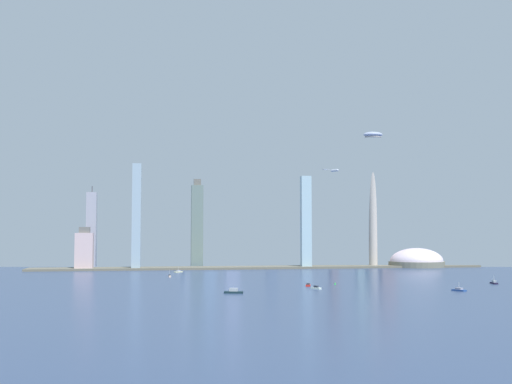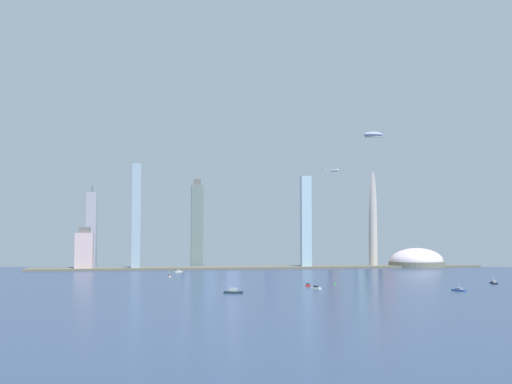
{
  "view_description": "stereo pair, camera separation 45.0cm",
  "coord_description": "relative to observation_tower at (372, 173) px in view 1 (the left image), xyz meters",
  "views": [
    {
      "loc": [
        -160.33,
        -461.11,
        56.78
      ],
      "look_at": [
        -11.07,
        485.3,
        118.95
      ],
      "focal_mm": 43.23,
      "sensor_mm": 36.0,
      "label": 1
    },
    {
      "loc": [
        -159.89,
        -461.18,
        56.78
      ],
      "look_at": [
        -11.07,
        485.3,
        118.95
      ],
      "focal_mm": 43.23,
      "sensor_mm": 36.0,
      "label": 2
    }
  ],
  "objects": [
    {
      "name": "boat_0",
      "position": [
        -330.24,
        -174.17,
        -151.74
      ],
      "size": [
        3.34,
        6.66,
        9.38
      ],
      "rotation": [
        0.0,
        0.0,
        1.73
      ],
      "color": "beige",
      "rests_on": "ground"
    },
    {
      "name": "skyscraper_3",
      "position": [
        -453.45,
        -14.9,
        -123.74
      ],
      "size": [
        25.89,
        18.51,
        64.1
      ],
      "color": "beige",
      "rests_on": "ground"
    },
    {
      "name": "stadium_dome",
      "position": [
        70.87,
        -3.94,
        -144.82
      ],
      "size": [
        91.94,
        91.94,
        43.26
      ],
      "color": "slate",
      "rests_on": "ground"
    },
    {
      "name": "waterfront_pier",
      "position": [
        -183.84,
        -9.77,
        -151.57
      ],
      "size": [
        706.38,
        46.98,
        3.11
      ],
      "primitive_type": "cube",
      "color": "#646152",
      "rests_on": "ground"
    },
    {
      "name": "skyscraper_8",
      "position": [
        -46.57,
        68.62,
        -77.39
      ],
      "size": [
        12.71,
        19.09,
        151.47
      ],
      "color": "gray",
      "rests_on": "ground"
    },
    {
      "name": "boat_3",
      "position": [
        -188.73,
        -359.96,
        -151.9
      ],
      "size": [
        9.18,
        10.6,
        3.39
      ],
      "rotation": [
        0.0,
        0.0,
        5.36
      ],
      "color": "white",
      "rests_on": "ground"
    },
    {
      "name": "skyscraper_11",
      "position": [
        -223.3,
        59.41,
        -73.23
      ],
      "size": [
        23.54,
        19.33,
        159.79
      ],
      "color": "#A9B2D2",
      "rests_on": "ground"
    },
    {
      "name": "airplane",
      "position": [
        -68.4,
        6.19,
        3.19
      ],
      "size": [
        33.37,
        31.9,
        8.71
      ],
      "rotation": [
        0.0,
        0.0,
        5.25
      ],
      "color": "silver"
    },
    {
      "name": "boat_6",
      "position": [
        19.61,
        -330.02,
        -151.71
      ],
      "size": [
        6.93,
        15.29,
        8.58
      ],
      "rotation": [
        0.0,
        0.0,
        1.38
      ],
      "color": "black",
      "rests_on": "ground"
    },
    {
      "name": "skyscraper_1",
      "position": [
        -1.22,
        51.27,
        -89.09
      ],
      "size": [
        21.64,
        15.91,
        128.08
      ],
      "color": "#9DC4BE",
      "rests_on": "ground"
    },
    {
      "name": "skyscraper_0",
      "position": [
        -451.27,
        59.37,
        -92.95
      ],
      "size": [
        15.7,
        21.37,
        130.77
      ],
      "color": "#A0A0B1",
      "rests_on": "ground"
    },
    {
      "name": "skyscraper_12",
      "position": [
        -295.44,
        103.7,
        -77.46
      ],
      "size": [
        23.46,
        13.84,
        154.36
      ],
      "color": "#A4B7C4",
      "rests_on": "ground"
    },
    {
      "name": "boat_1",
      "position": [
        -57.68,
        -400.9,
        -151.99
      ],
      "size": [
        10.99,
        14.45,
        8.49
      ],
      "rotation": [
        0.0,
        0.0,
        5.19
      ],
      "color": "navy",
      "rests_on": "ground"
    },
    {
      "name": "skyscraper_9",
      "position": [
        -149.93,
        93.76,
        -108.78
      ],
      "size": [
        18.2,
        12.41,
        94.77
      ],
      "color": "slate",
      "rests_on": "ground"
    },
    {
      "name": "boat_2",
      "position": [
        -275.16,
        -389.73,
        -151.41
      ],
      "size": [
        18.22,
        9.94,
        4.81
      ],
      "rotation": [
        0.0,
        0.0,
        6.03
      ],
      "color": "#142930",
      "rests_on": "ground"
    },
    {
      "name": "ground_plane",
      "position": [
        -183.84,
        -499.63,
        -153.13
      ],
      "size": [
        6000.0,
        6000.0,
        0.0
      ],
      "primitive_type": "plane",
      "color": "navy"
    },
    {
      "name": "skyscraper_10",
      "position": [
        -283.4,
        33.43,
        -85.3
      ],
      "size": [
        19.01,
        12.12,
        141.92
      ],
      "color": "slate",
      "rests_on": "ground"
    },
    {
      "name": "channel_buoy_0",
      "position": [
        -155.33,
        -312.15,
        -151.95
      ],
      "size": [
        1.94,
        1.94,
        2.36
      ],
      "primitive_type": "cone",
      "color": "green",
      "rests_on": "ground"
    },
    {
      "name": "skyscraper_13",
      "position": [
        26.67,
        85.25,
        -95.09
      ],
      "size": [
        20.28,
        26.13,
        118.78
      ],
      "color": "#A5AED0",
      "rests_on": "ground"
    },
    {
      "name": "boat_4",
      "position": [
        -316.6,
        -84.23,
        -152.01
      ],
      "size": [
        13.03,
        12.15,
        8.63
      ],
      "rotation": [
        0.0,
        0.0,
        3.86
      ],
      "color": "beige",
      "rests_on": "ground"
    },
    {
      "name": "skyscraper_5",
      "position": [
        -258.24,
        83.78,
        -77.16
      ],
      "size": [
        21.42,
        17.27,
        155.06
      ],
      "color": "#8FB0CB",
      "rests_on": "ground"
    },
    {
      "name": "skyscraper_2",
      "position": [
        -115.66,
        -16.03,
        -80.74
      ],
      "size": [
        15.83,
        12.31,
        144.78
      ],
      "color": "#A0C1D0",
      "rests_on": "ground"
    },
    {
      "name": "skyscraper_6",
      "position": [
        30.2,
        15.06,
        -100.25
      ],
      "size": [
        25.55,
        19.06,
        112.08
      ],
      "color": "gray",
      "rests_on": "ground"
    },
    {
      "name": "observation_tower",
      "position": [
        0.0,
        0.0,
        0.0
      ],
      "size": [
        37.83,
        37.83,
        337.0
      ],
      "color": "#BCB2A8",
      "rests_on": "ground"
    },
    {
      "name": "boat_5",
      "position": [
        -188.47,
        -325.48,
        -152.03
      ],
      "size": [
        8.01,
        13.43,
        3.05
      ],
      "rotation": [
        0.0,
        0.0,
        4.44
      ],
      "color": "red",
      "rests_on": "ground"
    },
    {
      "name": "skyscraper_4",
      "position": [
        -90.28,
        85.43,
        -115.36
      ],
      "size": [
        12.16,
        20.54,
        82.63
      ],
      "color": "#A6A8BF",
      "rests_on": "ground"
    },
    {
      "name": "skyscraper_7",
      "position": [
        -377.87,
        -13.04,
        -73.11
      ],
      "size": [
        13.23,
        19.13,
        160.04
      ],
      "color": "#95ADBE",
      "rests_on": "ground"
    }
  ]
}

